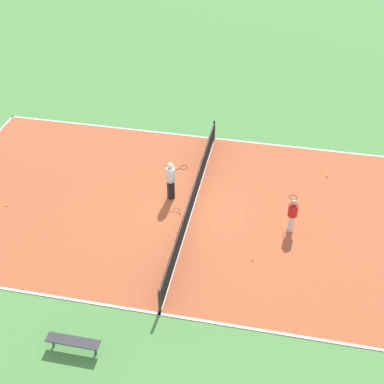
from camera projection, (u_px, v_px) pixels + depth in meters
The scene contains 10 objects.
ground_plane at pixel (192, 210), 21.43m from camera, with size 80.00×80.00×0.00m, color #518E47.
court_surface at pixel (192, 209), 21.42m from camera, with size 10.80×20.90×0.02m.
tennis_net at pixel (192, 199), 21.09m from camera, with size 10.60×0.10×1.02m.
bench at pixel (73, 342), 16.01m from camera, with size 0.36×1.65×0.45m.
player_coach_red at pixel (293, 213), 19.95m from camera, with size 0.95×0.39×1.46m.
player_near_white at pixel (171, 178), 21.37m from camera, with size 0.85×0.93×1.74m.
tennis_ball_right_alley at pixel (327, 176), 23.11m from camera, with size 0.07×0.07×0.07m, color #CCE033.
tennis_ball_midcourt at pixel (253, 260), 19.16m from camera, with size 0.07×0.07×0.07m, color #CCE033.
tennis_ball_near_net at pixel (180, 213), 21.17m from camera, with size 0.07×0.07×0.07m, color #CCE033.
tennis_ball_far_baseline at pixel (7, 205), 21.55m from camera, with size 0.07×0.07×0.07m, color #CCE033.
Camera 1 is at (16.03, 3.23, 13.86)m, focal length 50.00 mm.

